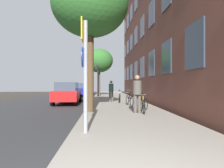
% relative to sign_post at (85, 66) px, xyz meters
% --- Properties ---
extents(ground_plane, '(41.80, 41.80, 0.00)m').
position_rel_sign_post_xyz_m(ground_plane, '(-1.81, 11.58, -1.99)').
color(ground_plane, '#332D28').
extents(road_asphalt, '(7.00, 38.00, 0.01)m').
position_rel_sign_post_xyz_m(road_asphalt, '(-3.91, 11.58, -1.98)').
color(road_asphalt, '#2D2D30').
rests_on(road_asphalt, ground).
extents(sidewalk, '(4.20, 38.00, 0.12)m').
position_rel_sign_post_xyz_m(sidewalk, '(1.69, 11.58, -1.93)').
color(sidewalk, gray).
rests_on(sidewalk, ground).
extents(sign_post, '(0.16, 0.60, 3.18)m').
position_rel_sign_post_xyz_m(sign_post, '(0.00, 0.00, 0.00)').
color(sign_post, gray).
rests_on(sign_post, sidewalk).
extents(traffic_light, '(0.43, 0.24, 3.85)m').
position_rel_sign_post_xyz_m(traffic_light, '(-0.08, 15.52, 0.76)').
color(traffic_light, black).
rests_on(traffic_light, sidewalk).
extents(tree_near, '(3.80, 3.80, 6.95)m').
position_rel_sign_post_xyz_m(tree_near, '(-0.11, 4.06, 3.43)').
color(tree_near, '#4C3823').
rests_on(tree_near, sidewalk).
extents(tree_far, '(3.26, 3.26, 5.51)m').
position_rel_sign_post_xyz_m(tree_far, '(0.13, 16.81, 2.24)').
color(tree_far, brown).
rests_on(tree_far, sidewalk).
extents(bicycle_0, '(0.42, 1.61, 0.95)m').
position_rel_sign_post_xyz_m(bicycle_0, '(2.44, 3.63, -1.50)').
color(bicycle_0, black).
rests_on(bicycle_0, sidewalk).
extents(bicycle_1, '(0.42, 1.66, 0.89)m').
position_rel_sign_post_xyz_m(bicycle_1, '(2.76, 5.18, -1.52)').
color(bicycle_1, black).
rests_on(bicycle_1, sidewalk).
extents(bicycle_2, '(0.42, 1.62, 0.92)m').
position_rel_sign_post_xyz_m(bicycle_2, '(2.23, 6.64, -1.51)').
color(bicycle_2, black).
rests_on(bicycle_2, sidewalk).
extents(bicycle_3, '(0.43, 1.71, 0.95)m').
position_rel_sign_post_xyz_m(bicycle_3, '(1.80, 8.77, -1.50)').
color(bicycle_3, black).
rests_on(bicycle_3, sidewalk).
extents(bicycle_4, '(0.42, 1.68, 0.90)m').
position_rel_sign_post_xyz_m(bicycle_4, '(3.05, 12.39, -1.52)').
color(bicycle_4, black).
rests_on(bicycle_4, sidewalk).
extents(pedestrian_0, '(0.56, 0.56, 1.80)m').
position_rel_sign_post_xyz_m(pedestrian_0, '(2.16, 3.54, -0.84)').
color(pedestrian_0, '#4C4742').
rests_on(pedestrian_0, sidewalk).
extents(pedestrian_1, '(0.47, 0.47, 1.65)m').
position_rel_sign_post_xyz_m(pedestrian_1, '(1.18, 9.22, -0.93)').
color(pedestrian_1, '#4C4742').
rests_on(pedestrian_1, sidewalk).
extents(car_0, '(1.91, 4.51, 1.62)m').
position_rel_sign_post_xyz_m(car_0, '(-2.12, 9.09, -1.15)').
color(car_0, red).
rests_on(car_0, road_asphalt).
extents(car_1, '(1.82, 4.15, 1.62)m').
position_rel_sign_post_xyz_m(car_1, '(-1.68, 17.63, -1.15)').
color(car_1, navy).
rests_on(car_1, road_asphalt).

